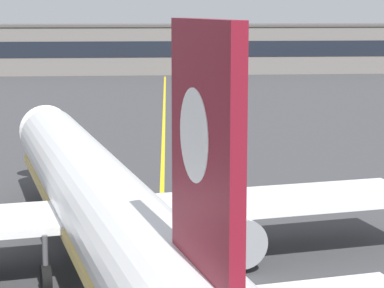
{
  "coord_description": "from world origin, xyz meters",
  "views": [
    {
      "loc": [
        -2.37,
        -18.85,
        11.9
      ],
      "look_at": [
        1.07,
        20.19,
        5.14
      ],
      "focal_mm": 73.82,
      "sensor_mm": 36.0,
      "label": 1
    }
  ],
  "objects": [
    {
      "name": "airliner_foreground",
      "position": [
        -3.54,
        15.58,
        3.37
      ],
      "size": [
        32.31,
        41.19,
        11.65
      ],
      "color": "white",
      "rests_on": "ground"
    },
    {
      "name": "terminal_building",
      "position": [
        -7.43,
        128.74,
        4.5
      ],
      "size": [
        161.8,
        12.4,
        8.98
      ],
      "color": "slate",
      "rests_on": "ground"
    },
    {
      "name": "safety_cone_by_nose_gear",
      "position": [
        -2.23,
        31.87,
        0.26
      ],
      "size": [
        0.44,
        0.44,
        0.55
      ],
      "color": "orange",
      "rests_on": "ground"
    },
    {
      "name": "taxiway_centreline",
      "position": [
        0.0,
        30.0,
        0.0
      ],
      "size": [
        10.44,
        179.73,
        0.01
      ],
      "primitive_type": "cube",
      "rotation": [
        0.0,
        0.0,
        -0.06
      ],
      "color": "yellow",
      "rests_on": "ground"
    }
  ]
}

